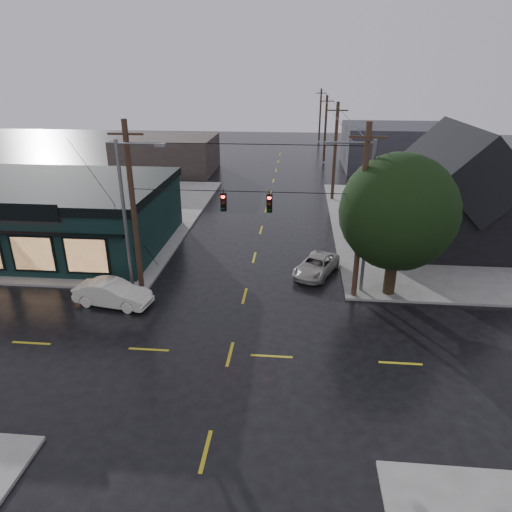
# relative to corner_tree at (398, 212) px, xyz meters

# --- Properties ---
(ground_plane) EXTENTS (160.00, 160.00, 0.00)m
(ground_plane) POSITION_rel_corner_tree_xyz_m (-8.61, -7.00, -5.18)
(ground_plane) COLOR black
(sidewalk_nw) EXTENTS (28.00, 28.00, 0.15)m
(sidewalk_nw) POSITION_rel_corner_tree_xyz_m (-28.61, 13.00, -5.11)
(sidewalk_nw) COLOR gray
(sidewalk_nw) RESTS_ON ground
(sidewalk_ne) EXTENTS (28.00, 28.00, 0.15)m
(sidewalk_ne) POSITION_rel_corner_tree_xyz_m (11.39, 13.00, -5.11)
(sidewalk_ne) COLOR gray
(sidewalk_ne) RESTS_ON ground
(pizza_shop) EXTENTS (16.30, 12.34, 4.90)m
(pizza_shop) POSITION_rel_corner_tree_xyz_m (-23.61, 5.94, -2.63)
(pizza_shop) COLOR black
(pizza_shop) RESTS_ON ground
(ne_building) EXTENTS (12.60, 11.60, 8.75)m
(ne_building) POSITION_rel_corner_tree_xyz_m (6.39, 10.00, -0.71)
(ne_building) COLOR black
(ne_building) RESTS_ON ground
(corner_tree) EXTENTS (6.64, 6.64, 8.38)m
(corner_tree) POSITION_rel_corner_tree_xyz_m (0.00, 0.00, 0.00)
(corner_tree) COLOR black
(corner_tree) RESTS_ON ground
(utility_pole_nw) EXTENTS (2.00, 0.32, 10.15)m
(utility_pole_nw) POSITION_rel_corner_tree_xyz_m (-15.11, -0.50, -5.18)
(utility_pole_nw) COLOR #331D17
(utility_pole_nw) RESTS_ON ground
(utility_pole_ne) EXTENTS (2.00, 0.32, 10.15)m
(utility_pole_ne) POSITION_rel_corner_tree_xyz_m (-2.11, -0.50, -5.18)
(utility_pole_ne) COLOR #331D17
(utility_pole_ne) RESTS_ON ground
(utility_pole_far_a) EXTENTS (2.00, 0.32, 9.65)m
(utility_pole_far_a) POSITION_rel_corner_tree_xyz_m (-2.11, 21.00, -5.18)
(utility_pole_far_a) COLOR #331D17
(utility_pole_far_a) RESTS_ON ground
(utility_pole_far_b) EXTENTS (2.00, 0.32, 9.15)m
(utility_pole_far_b) POSITION_rel_corner_tree_xyz_m (-2.11, 41.00, -5.18)
(utility_pole_far_b) COLOR #331D17
(utility_pole_far_b) RESTS_ON ground
(utility_pole_far_c) EXTENTS (2.00, 0.32, 9.15)m
(utility_pole_far_c) POSITION_rel_corner_tree_xyz_m (-2.11, 61.00, -5.18)
(utility_pole_far_c) COLOR #331D17
(utility_pole_far_c) RESTS_ON ground
(span_signal_assembly) EXTENTS (13.00, 0.48, 1.23)m
(span_signal_assembly) POSITION_rel_corner_tree_xyz_m (-8.52, -0.50, 0.51)
(span_signal_assembly) COLOR black
(span_signal_assembly) RESTS_ON ground
(streetlight_nw) EXTENTS (5.40, 0.30, 9.15)m
(streetlight_nw) POSITION_rel_corner_tree_xyz_m (-15.41, -1.20, -5.18)
(streetlight_nw) COLOR slate
(streetlight_nw) RESTS_ON ground
(streetlight_ne) EXTENTS (5.40, 0.30, 9.15)m
(streetlight_ne) POSITION_rel_corner_tree_xyz_m (-1.61, 0.20, -5.18)
(streetlight_ne) COLOR slate
(streetlight_ne) RESTS_ON ground
(bg_building_west) EXTENTS (12.00, 10.00, 4.40)m
(bg_building_west) POSITION_rel_corner_tree_xyz_m (-22.61, 33.00, -2.98)
(bg_building_west) COLOR #362A27
(bg_building_west) RESTS_ON ground
(bg_building_east) EXTENTS (14.00, 12.00, 5.60)m
(bg_building_east) POSITION_rel_corner_tree_xyz_m (7.39, 38.00, -2.38)
(bg_building_east) COLOR #2C2C32
(bg_building_east) RESTS_ON ground
(sedan_cream) EXTENTS (4.65, 2.28, 1.47)m
(sedan_cream) POSITION_rel_corner_tree_xyz_m (-16.00, -2.77, -4.45)
(sedan_cream) COLOR silver
(sedan_cream) RESTS_ON ground
(suv_silver) EXTENTS (3.52, 4.79, 1.21)m
(suv_silver) POSITION_rel_corner_tree_xyz_m (-4.26, 2.57, -4.58)
(suv_silver) COLOR #ACA79F
(suv_silver) RESTS_ON ground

